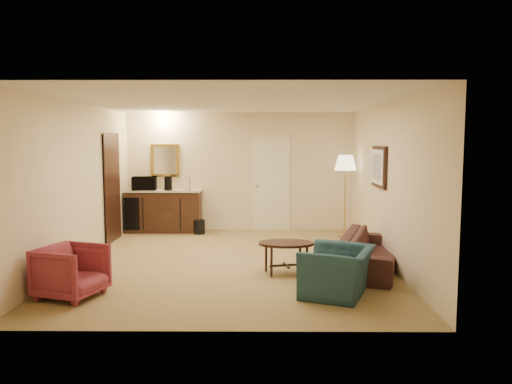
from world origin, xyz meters
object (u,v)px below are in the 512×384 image
(floor_lamp, at_px, (345,196))
(wetbar_cabinet, at_px, (164,211))
(coffee_table, at_px, (286,258))
(sofa, at_px, (370,245))
(waste_bin, at_px, (199,227))
(teal_armchair, at_px, (338,263))
(coffee_maker, at_px, (168,183))
(rose_chair_near, at_px, (69,265))
(microwave, at_px, (144,182))
(rose_chair_far, at_px, (71,269))

(floor_lamp, bearing_deg, wetbar_cabinet, 171.78)
(coffee_table, bearing_deg, floor_lamp, 64.64)
(sofa, relative_size, floor_lamp, 1.17)
(floor_lamp, bearing_deg, waste_bin, 174.42)
(coffee_table, xyz_separation_m, floor_lamp, (1.36, 2.86, 0.61))
(teal_armchair, height_order, coffee_maker, coffee_maker)
(rose_chair_near, xyz_separation_m, microwave, (0.09, 4.15, 0.78))
(rose_chair_far, distance_m, floor_lamp, 5.82)
(coffee_table, relative_size, waste_bin, 2.79)
(microwave, distance_m, coffee_maker, 0.54)
(wetbar_cabinet, distance_m, rose_chair_near, 4.21)
(sofa, height_order, floor_lamp, floor_lamp)
(waste_bin, bearing_deg, rose_chair_near, -108.38)
(teal_armchair, height_order, waste_bin, teal_armchair)
(teal_armchair, relative_size, coffee_maker, 3.12)
(teal_armchair, height_order, microwave, microwave)
(waste_bin, relative_size, microwave, 0.58)
(coffee_table, bearing_deg, rose_chair_far, -157.13)
(microwave, bearing_deg, coffee_maker, -13.52)
(floor_lamp, relative_size, microwave, 3.31)
(rose_chair_near, relative_size, rose_chair_far, 0.85)
(wetbar_cabinet, bearing_deg, waste_bin, -17.87)
(sofa, distance_m, waste_bin, 4.22)
(rose_chair_far, height_order, floor_lamp, floor_lamp)
(teal_armchair, bearing_deg, floor_lamp, -169.29)
(rose_chair_near, bearing_deg, rose_chair_far, -135.16)
(rose_chair_near, distance_m, coffee_table, 3.09)
(waste_bin, distance_m, microwave, 1.56)
(wetbar_cabinet, height_order, teal_armchair, wetbar_cabinet)
(rose_chair_near, distance_m, floor_lamp, 5.68)
(microwave, bearing_deg, floor_lamp, -13.78)
(sofa, distance_m, microwave, 5.33)
(teal_armchair, relative_size, floor_lamp, 0.56)
(floor_lamp, bearing_deg, coffee_maker, 172.81)
(rose_chair_far, bearing_deg, wetbar_cabinet, 14.29)
(waste_bin, bearing_deg, coffee_maker, 165.79)
(teal_armchair, distance_m, microwave, 5.70)
(wetbar_cabinet, relative_size, rose_chair_far, 2.21)
(sofa, xyz_separation_m, waste_bin, (-3.00, 2.96, -0.24))
(sofa, distance_m, teal_armchair, 1.43)
(teal_armchair, relative_size, coffee_table, 1.15)
(floor_lamp, xyz_separation_m, waste_bin, (-3.05, 0.30, -0.70))
(teal_armchair, relative_size, waste_bin, 3.20)
(coffee_table, xyz_separation_m, coffee_maker, (-2.37, 3.33, 0.83))
(microwave, relative_size, coffee_maker, 1.68)
(rose_chair_near, xyz_separation_m, floor_lamp, (4.35, 3.62, 0.54))
(rose_chair_near, bearing_deg, microwave, 18.76)
(floor_lamp, xyz_separation_m, coffee_maker, (-3.73, 0.47, 0.22))
(wetbar_cabinet, relative_size, sofa, 0.82)
(wetbar_cabinet, bearing_deg, rose_chair_far, -93.77)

